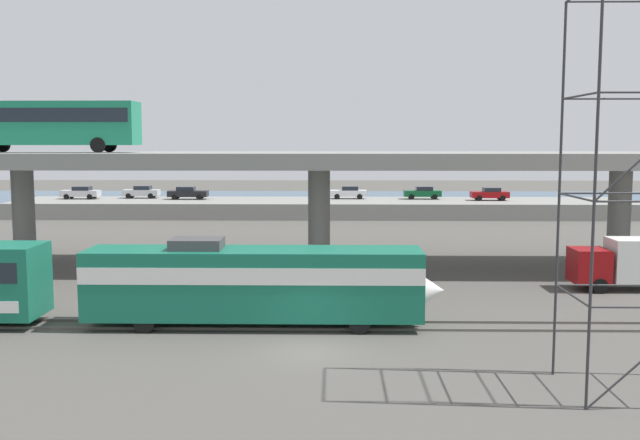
{
  "coord_description": "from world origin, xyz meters",
  "views": [
    {
      "loc": [
        1.02,
        -29.72,
        8.76
      ],
      "look_at": [
        0.08,
        18.98,
        3.42
      ],
      "focal_mm": 41.04,
      "sensor_mm": 36.0,
      "label": 1
    }
  ],
  "objects_px": {
    "parked_car_4": "(490,194)",
    "parked_car_3": "(349,192)",
    "parked_car_2": "(142,192)",
    "scaffolding_tower": "(631,184)",
    "parked_car_0": "(188,193)",
    "train_locomotive": "(271,281)",
    "parked_car_5": "(423,193)",
    "service_truck_east": "(634,262)",
    "parked_car_1": "(81,192)",
    "transit_bus_on_overpass": "(48,122)"
  },
  "relations": [
    {
      "from": "scaffolding_tower",
      "to": "parked_car_0",
      "type": "distance_m",
      "value": 66.94
    },
    {
      "from": "service_truck_east",
      "to": "parked_car_4",
      "type": "relative_size",
      "value": 1.58
    },
    {
      "from": "train_locomotive",
      "to": "parked_car_0",
      "type": "xyz_separation_m",
      "value": [
        -14.35,
        52.09,
        0.37
      ]
    },
    {
      "from": "scaffolding_tower",
      "to": "parked_car_1",
      "type": "xyz_separation_m",
      "value": [
        -40.17,
        61.21,
        -4.72
      ]
    },
    {
      "from": "parked_car_2",
      "to": "parked_car_1",
      "type": "bearing_deg",
      "value": 10.64
    },
    {
      "from": "train_locomotive",
      "to": "transit_bus_on_overpass",
      "type": "distance_m",
      "value": 23.84
    },
    {
      "from": "parked_car_4",
      "to": "transit_bus_on_overpass",
      "type": "bearing_deg",
      "value": 43.62
    },
    {
      "from": "parked_car_0",
      "to": "parked_car_1",
      "type": "bearing_deg",
      "value": 178.68
    },
    {
      "from": "parked_car_2",
      "to": "parked_car_4",
      "type": "xyz_separation_m",
      "value": [
        41.3,
        -2.54,
        0.0
      ]
    },
    {
      "from": "parked_car_2",
      "to": "train_locomotive",
      "type": "bearing_deg",
      "value": 110.67
    },
    {
      "from": "parked_car_3",
      "to": "parked_car_5",
      "type": "relative_size",
      "value": 0.99
    },
    {
      "from": "parked_car_0",
      "to": "parked_car_5",
      "type": "xyz_separation_m",
      "value": [
        27.84,
        0.81,
        -0.0
      ]
    },
    {
      "from": "train_locomotive",
      "to": "parked_car_3",
      "type": "bearing_deg",
      "value": 84.96
    },
    {
      "from": "parked_car_0",
      "to": "parked_car_3",
      "type": "relative_size",
      "value": 1.08
    },
    {
      "from": "parked_car_2",
      "to": "parked_car_3",
      "type": "height_order",
      "value": "same"
    },
    {
      "from": "parked_car_5",
      "to": "parked_car_3",
      "type": "bearing_deg",
      "value": -2.14
    },
    {
      "from": "train_locomotive",
      "to": "parked_car_2",
      "type": "relative_size",
      "value": 3.9
    },
    {
      "from": "parked_car_3",
      "to": "parked_car_5",
      "type": "xyz_separation_m",
      "value": [
        8.79,
        -0.33,
        -0.0
      ]
    },
    {
      "from": "scaffolding_tower",
      "to": "parked_car_2",
      "type": "distance_m",
      "value": 70.96
    },
    {
      "from": "transit_bus_on_overpass",
      "to": "parked_car_5",
      "type": "relative_size",
      "value": 2.76
    },
    {
      "from": "parked_car_3",
      "to": "parked_car_0",
      "type": "bearing_deg",
      "value": 3.43
    },
    {
      "from": "train_locomotive",
      "to": "parked_car_1",
      "type": "distance_m",
      "value": 59.01
    },
    {
      "from": "train_locomotive",
      "to": "parked_car_3",
      "type": "height_order",
      "value": "train_locomotive"
    },
    {
      "from": "parked_car_1",
      "to": "parked_car_4",
      "type": "xyz_separation_m",
      "value": [
        48.22,
        -1.24,
        -0.0
      ]
    },
    {
      "from": "train_locomotive",
      "to": "transit_bus_on_overpass",
      "type": "height_order",
      "value": "transit_bus_on_overpass"
    },
    {
      "from": "scaffolding_tower",
      "to": "parked_car_3",
      "type": "distance_m",
      "value": 62.78
    },
    {
      "from": "parked_car_4",
      "to": "parked_car_3",
      "type": "bearing_deg",
      "value": -7.26
    },
    {
      "from": "transit_bus_on_overpass",
      "to": "service_truck_east",
      "type": "height_order",
      "value": "transit_bus_on_overpass"
    },
    {
      "from": "transit_bus_on_overpass",
      "to": "parked_car_1",
      "type": "bearing_deg",
      "value": -73.61
    },
    {
      "from": "service_truck_east",
      "to": "parked_car_3",
      "type": "height_order",
      "value": "parked_car_3"
    },
    {
      "from": "parked_car_0",
      "to": "scaffolding_tower",
      "type": "bearing_deg",
      "value": -65.82
    },
    {
      "from": "train_locomotive",
      "to": "parked_car_5",
      "type": "relative_size",
      "value": 3.85
    },
    {
      "from": "parked_car_1",
      "to": "parked_car_2",
      "type": "xyz_separation_m",
      "value": [
        6.92,
        1.3,
        -0.0
      ]
    },
    {
      "from": "transit_bus_on_overpass",
      "to": "parked_car_3",
      "type": "bearing_deg",
      "value": -119.14
    },
    {
      "from": "parked_car_0",
      "to": "parked_car_4",
      "type": "distance_m",
      "value": 35.42
    },
    {
      "from": "parked_car_2",
      "to": "parked_car_4",
      "type": "height_order",
      "value": "same"
    },
    {
      "from": "parked_car_3",
      "to": "parked_car_4",
      "type": "xyz_separation_m",
      "value": [
        16.36,
        -2.09,
        -0.0
      ]
    },
    {
      "from": "service_truck_east",
      "to": "parked_car_4",
      "type": "xyz_separation_m",
      "value": [
        0.52,
        42.31,
        0.92
      ]
    },
    {
      "from": "parked_car_4",
      "to": "parked_car_5",
      "type": "xyz_separation_m",
      "value": [
        -7.57,
        1.76,
        -0.0
      ]
    },
    {
      "from": "parked_car_5",
      "to": "service_truck_east",
      "type": "bearing_deg",
      "value": 99.09
    },
    {
      "from": "parked_car_0",
      "to": "parked_car_1",
      "type": "distance_m",
      "value": 12.82
    },
    {
      "from": "train_locomotive",
      "to": "parked_car_2",
      "type": "distance_m",
      "value": 57.38
    },
    {
      "from": "parked_car_3",
      "to": "parked_car_4",
      "type": "distance_m",
      "value": 16.49
    },
    {
      "from": "transit_bus_on_overpass",
      "to": "scaffolding_tower",
      "type": "xyz_separation_m",
      "value": [
        29.33,
        -24.34,
        -2.71
      ]
    },
    {
      "from": "transit_bus_on_overpass",
      "to": "parked_car_2",
      "type": "height_order",
      "value": "transit_bus_on_overpass"
    },
    {
      "from": "train_locomotive",
      "to": "parked_car_0",
      "type": "distance_m",
      "value": 54.03
    },
    {
      "from": "train_locomotive",
      "to": "parked_car_5",
      "type": "bearing_deg",
      "value": 75.7
    },
    {
      "from": "parked_car_3",
      "to": "parked_car_1",
      "type": "bearing_deg",
      "value": 1.52
    },
    {
      "from": "service_truck_east",
      "to": "parked_car_2",
      "type": "bearing_deg",
      "value": -47.72
    },
    {
      "from": "transit_bus_on_overpass",
      "to": "service_truck_east",
      "type": "distance_m",
      "value": 38.38
    }
  ]
}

